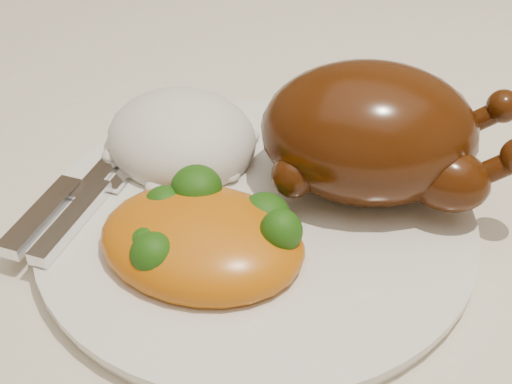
% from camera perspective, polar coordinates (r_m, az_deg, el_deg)
% --- Properties ---
extents(dining_table, '(1.60, 0.90, 0.76)m').
position_cam_1_polar(dining_table, '(0.66, 10.93, -2.82)').
color(dining_table, brown).
rests_on(dining_table, floor).
extents(tablecloth, '(1.73, 1.03, 0.18)m').
position_cam_1_polar(tablecloth, '(0.62, 11.73, 2.32)').
color(tablecloth, beige).
rests_on(tablecloth, dining_table).
extents(dinner_plate, '(0.33, 0.33, 0.01)m').
position_cam_1_polar(dinner_plate, '(0.49, 0.00, -2.42)').
color(dinner_plate, white).
rests_on(dinner_plate, tablecloth).
extents(roast_chicken, '(0.20, 0.16, 0.09)m').
position_cam_1_polar(roast_chicken, '(0.49, 9.51, 4.67)').
color(roast_chicken, '#492107').
rests_on(roast_chicken, dinner_plate).
extents(rice_mound, '(0.15, 0.14, 0.06)m').
position_cam_1_polar(rice_mound, '(0.54, -5.96, 4.26)').
color(rice_mound, silver).
rests_on(rice_mound, dinner_plate).
extents(mac_and_cheese, '(0.15, 0.12, 0.05)m').
position_cam_1_polar(mac_and_cheese, '(0.45, -3.76, -3.73)').
color(mac_and_cheese, orange).
rests_on(mac_and_cheese, dinner_plate).
extents(cutlery, '(0.05, 0.19, 0.01)m').
position_cam_1_polar(cutlery, '(0.51, -13.77, -0.27)').
color(cutlery, silver).
rests_on(cutlery, dinner_plate).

